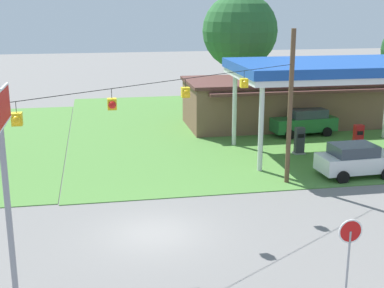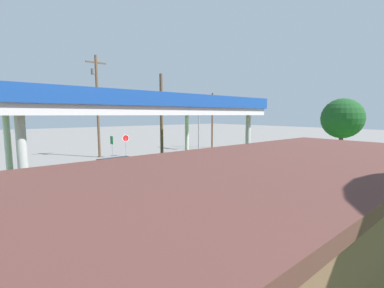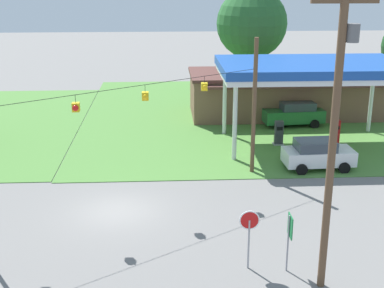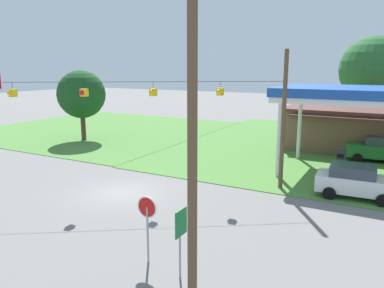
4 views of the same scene
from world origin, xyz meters
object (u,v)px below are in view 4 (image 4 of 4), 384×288
object	(u,v)px
gas_station_canopy	(380,96)
tree_behind_station	(374,70)
car_at_pumps_front	(356,181)
utility_pole_main	(194,93)
route_sign	(181,229)
tree_west_verge	(81,94)
stop_sign_roadside	(147,215)
fuel_pump_near	(341,161)
car_at_pumps_rear	(380,149)

from	to	relation	value
gas_station_canopy	tree_behind_station	world-z (taller)	tree_behind_station
car_at_pumps_front	tree_behind_station	distance (m)	21.54
utility_pole_main	car_at_pumps_front	bearing A→B (deg)	75.20
tree_behind_station	route_sign	bearing A→B (deg)	-96.31
gas_station_canopy	tree_behind_station	xyz separation A→B (m)	(-1.36, 16.16, 1.45)
route_sign	utility_pole_main	distance (m)	4.77
tree_west_verge	stop_sign_roadside	bearing A→B (deg)	-40.41
stop_sign_roadside	route_sign	world-z (taller)	stop_sign_roadside
car_at_pumps_front	tree_west_verge	xyz separation A→B (m)	(-24.40, 4.91, 3.42)
fuel_pump_near	stop_sign_roadside	distance (m)	16.17
gas_station_canopy	tree_west_verge	world-z (taller)	tree_west_verge
stop_sign_roadside	route_sign	xyz separation A→B (m)	(1.53, -0.28, -0.10)
gas_station_canopy	utility_pole_main	xyz separation A→B (m)	(-3.83, -16.89, 1.08)
gas_station_canopy	stop_sign_roadside	bearing A→B (deg)	-112.50
car_at_pumps_rear	fuel_pump_near	bearing A→B (deg)	59.94
tree_west_verge	car_at_pumps_front	bearing A→B (deg)	-11.37
tree_behind_station	utility_pole_main	bearing A→B (deg)	-94.27
car_at_pumps_front	tree_behind_station	world-z (taller)	tree_behind_station
gas_station_canopy	car_at_pumps_rear	world-z (taller)	gas_station_canopy
tree_west_verge	route_sign	bearing A→B (deg)	-38.69
route_sign	utility_pole_main	size ratio (longest dim) A/B	0.21
utility_pole_main	route_sign	bearing A→B (deg)	134.11
utility_pole_main	tree_west_verge	size ratio (longest dim) A/B	1.70
fuel_pump_near	stop_sign_roadside	xyz separation A→B (m)	(-4.48, -15.50, 1.01)
utility_pole_main	tree_west_verge	bearing A→B (deg)	140.91
fuel_pump_near	tree_behind_station	world-z (taller)	tree_behind_station
car_at_pumps_front	route_sign	world-z (taller)	route_sign
car_at_pumps_rear	route_sign	world-z (taller)	route_sign
car_at_pumps_front	utility_pole_main	world-z (taller)	utility_pole_main
gas_station_canopy	tree_behind_station	distance (m)	16.28
fuel_pump_near	tree_west_verge	size ratio (longest dim) A/B	0.26
tree_behind_station	car_at_pumps_rear	bearing A→B (deg)	-82.36
fuel_pump_near	stop_sign_roadside	size ratio (longest dim) A/B	0.68
fuel_pump_near	car_at_pumps_rear	xyz separation A→B (m)	(2.13, 4.61, 0.17)
gas_station_canopy	route_sign	world-z (taller)	gas_station_canopy
utility_pole_main	tree_behind_station	xyz separation A→B (m)	(2.47, 33.05, 0.36)
car_at_pumps_rear	utility_pole_main	xyz separation A→B (m)	(-4.02, -21.50, 5.26)
utility_pole_main	fuel_pump_near	bearing A→B (deg)	83.62
gas_station_canopy	stop_sign_roadside	world-z (taller)	gas_station_canopy
stop_sign_roadside	tree_west_verge	world-z (taller)	tree_west_verge
gas_station_canopy	car_at_pumps_rear	distance (m)	6.22
car_at_pumps_rear	utility_pole_main	bearing A→B (deg)	74.12
gas_station_canopy	car_at_pumps_rear	bearing A→B (deg)	87.64
stop_sign_roadside	tree_west_verge	size ratio (longest dim) A/B	0.38
gas_station_canopy	car_at_pumps_front	bearing A→B (deg)	-97.19
gas_station_canopy	utility_pole_main	world-z (taller)	utility_pole_main
car_at_pumps_front	tree_behind_station	size ratio (longest dim) A/B	0.42
car_at_pumps_rear	tree_west_verge	xyz separation A→B (m)	(-25.17, -4.31, 3.38)
car_at_pumps_front	car_at_pumps_rear	size ratio (longest dim) A/B	0.90
gas_station_canopy	tree_west_verge	distance (m)	24.99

